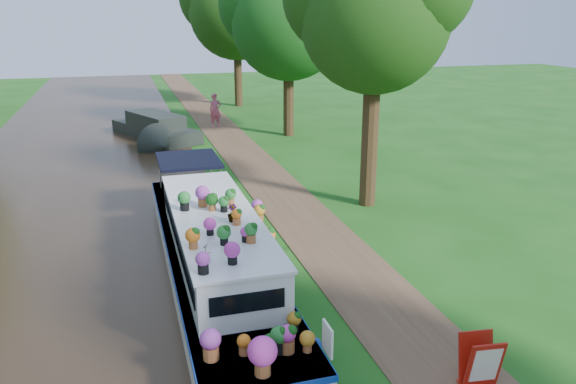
{
  "coord_description": "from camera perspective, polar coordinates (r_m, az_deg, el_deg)",
  "views": [
    {
      "loc": [
        -4.11,
        -14.03,
        6.36
      ],
      "look_at": [
        0.39,
        1.22,
        1.3
      ],
      "focal_mm": 35.0,
      "sensor_mm": 36.0,
      "label": 1
    }
  ],
  "objects": [
    {
      "name": "tree_near_mid",
      "position": [
        30.35,
        -0.02,
        17.79
      ],
      "size": [
        6.9,
        6.6,
        9.4
      ],
      "color": "#302010",
      "rests_on": "ground"
    },
    {
      "name": "plant_boat",
      "position": [
        13.66,
        -7.26,
        -6.27
      ],
      "size": [
        2.29,
        13.52,
        2.27
      ],
      "color": "white",
      "rests_on": "canal_water"
    },
    {
      "name": "ground",
      "position": [
        15.94,
        -0.12,
        -5.86
      ],
      "size": [
        100.0,
        100.0,
        0.0
      ],
      "primitive_type": "plane",
      "color": "#174E13",
      "rests_on": "ground"
    },
    {
      "name": "tree_near_far",
      "position": [
        40.93,
        -5.34,
        18.54
      ],
      "size": [
        7.59,
        7.26,
        10.3
      ],
      "color": "#302010",
      "rests_on": "ground"
    },
    {
      "name": "pedestrian_pink",
      "position": [
        33.25,
        -7.39,
        8.23
      ],
      "size": [
        0.76,
        0.55,
        1.95
      ],
      "primitive_type": "imported",
      "rotation": [
        0.0,
        0.0,
        0.13
      ],
      "color": "#E9608C",
      "rests_on": "towpath"
    },
    {
      "name": "tree_near_overhang",
      "position": [
        18.83,
        8.78,
        18.19
      ],
      "size": [
        5.52,
        5.28,
        8.99
      ],
      "color": "#302010",
      "rests_on": "ground"
    },
    {
      "name": "canal_water",
      "position": [
        15.51,
        -22.12,
        -7.9
      ],
      "size": [
        10.0,
        100.0,
        0.02
      ],
      "primitive_type": "cube",
      "color": "black",
      "rests_on": "ground"
    },
    {
      "name": "sandwich_board",
      "position": [
        10.8,
        18.93,
        -16.35
      ],
      "size": [
        0.66,
        0.57,
        1.02
      ],
      "rotation": [
        0.0,
        0.0,
        -0.12
      ],
      "color": "#AA160C",
      "rests_on": "towpath"
    },
    {
      "name": "second_boat",
      "position": [
        30.66,
        -13.29,
        6.28
      ],
      "size": [
        4.48,
        7.63,
        1.38
      ],
      "rotation": [
        0.0,
        0.0,
        0.43
      ],
      "color": "black",
      "rests_on": "canal_water"
    },
    {
      "name": "verge_plant",
      "position": [
        15.34,
        -0.64,
        -6.09
      ],
      "size": [
        0.34,
        0.3,
        0.37
      ],
      "primitive_type": "imported",
      "rotation": [
        0.0,
        0.0,
        0.03
      ],
      "color": "#32691F",
      "rests_on": "ground"
    },
    {
      "name": "towpath",
      "position": [
        16.29,
        3.96,
        -5.32
      ],
      "size": [
        2.2,
        100.0,
        0.03
      ],
      "primitive_type": "cube",
      "color": "brown",
      "rests_on": "ground"
    }
  ]
}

